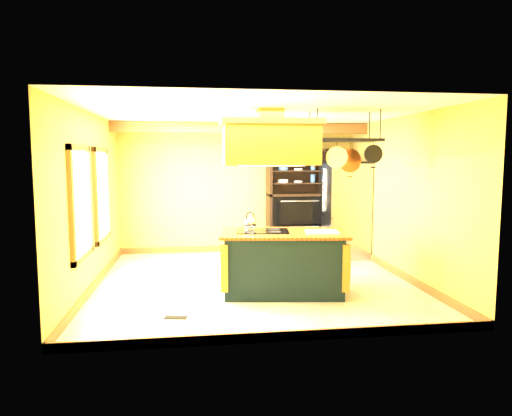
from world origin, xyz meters
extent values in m
plane|color=beige|center=(0.00, 0.00, 0.00)|extent=(5.00, 5.00, 0.00)
plane|color=white|center=(0.00, 0.00, 2.70)|extent=(5.00, 5.00, 0.00)
cube|color=gold|center=(0.00, 2.50, 1.35)|extent=(5.00, 0.02, 2.70)
cube|color=gold|center=(0.00, -2.50, 1.35)|extent=(5.00, 0.02, 2.70)
cube|color=gold|center=(-2.50, 0.00, 1.35)|extent=(0.02, 5.00, 2.70)
cube|color=gold|center=(2.50, 0.00, 1.35)|extent=(0.02, 5.00, 2.70)
cube|color=#9C5B30|center=(0.00, 1.70, 2.59)|extent=(5.00, 0.15, 0.20)
cube|color=#9C5B30|center=(-2.47, -0.80, 1.40)|extent=(0.06, 1.06, 1.56)
cube|color=white|center=(-2.44, -0.80, 1.40)|extent=(0.02, 0.85, 1.34)
cube|color=#9C5B30|center=(-2.47, 0.60, 1.40)|extent=(0.06, 1.06, 1.56)
cube|color=white|center=(-2.44, 0.60, 1.40)|extent=(0.02, 0.85, 1.34)
cube|color=black|center=(0.35, -0.68, 0.44)|extent=(1.79, 1.12, 0.88)
cube|color=brown|center=(0.35, -0.68, 0.90)|extent=(1.94, 1.24, 0.04)
cube|color=black|center=(0.05, -0.59, 0.93)|extent=(0.82, 0.62, 0.01)
ellipsoid|color=silver|center=(-0.11, -0.45, 1.03)|extent=(0.20, 0.20, 0.16)
cube|color=white|center=(0.89, -0.83, 0.93)|extent=(0.50, 0.41, 0.02)
cube|color=#B27D2C|center=(0.15, -0.68, 2.18)|extent=(1.34, 0.72, 0.57)
cube|color=#9C5B30|center=(0.15, -0.68, 2.51)|extent=(1.42, 0.80, 0.08)
cube|color=#B27D2C|center=(0.15, -0.68, 2.58)|extent=(0.35, 0.35, 0.23)
cube|color=black|center=(1.25, -0.68, 2.26)|extent=(1.04, 0.52, 0.04)
cylinder|color=black|center=(0.78, -0.89, 2.48)|extent=(0.02, 0.02, 0.44)
cylinder|color=black|center=(1.72, -0.47, 2.48)|extent=(0.02, 0.02, 0.44)
cylinder|color=black|center=(0.83, -0.58, 2.06)|extent=(0.27, 0.03, 0.27)
cylinder|color=silver|center=(1.11, -0.79, 2.01)|extent=(0.31, 0.03, 0.31)
cylinder|color=#B85A2E|center=(1.39, -0.58, 1.96)|extent=(0.35, 0.03, 0.35)
cylinder|color=black|center=(1.66, -0.79, 2.06)|extent=(0.27, 0.03, 0.27)
cube|color=#9B9CA3|center=(2.08, 1.69, 0.95)|extent=(0.79, 0.97, 1.90)
cube|color=#9B9CA3|center=(1.67, 1.45, 1.37)|extent=(0.03, 0.47, 1.03)
cube|color=#9B9CA3|center=(1.67, 1.94, 1.37)|extent=(0.03, 0.47, 1.03)
cube|color=#9B9CA3|center=(1.67, 1.69, 0.44)|extent=(0.03, 0.93, 0.80)
cube|color=black|center=(2.08, 1.69, 0.03)|extent=(0.75, 0.92, 0.06)
cube|color=black|center=(1.20, 2.45, 1.10)|extent=(1.24, 0.06, 2.20)
cube|color=black|center=(0.61, 2.22, 1.10)|extent=(0.06, 0.53, 2.20)
cube|color=black|center=(1.79, 2.22, 1.10)|extent=(0.06, 0.53, 2.20)
cube|color=black|center=(1.20, 2.22, 1.24)|extent=(1.24, 0.53, 0.05)
cube|color=black|center=(1.20, 2.25, 0.65)|extent=(1.12, 0.43, 1.18)
cube|color=black|center=(1.20, 1.93, 0.91)|extent=(0.97, 0.04, 0.53)
cube|color=black|center=(1.20, 1.93, 0.38)|extent=(0.97, 0.04, 0.48)
cube|color=black|center=(1.20, 2.22, 1.48)|extent=(1.12, 0.47, 0.02)
cube|color=black|center=(1.20, 2.22, 1.74)|extent=(1.12, 0.47, 0.02)
cube|color=black|center=(1.20, 2.22, 1.99)|extent=(1.12, 0.47, 0.02)
cylinder|color=white|center=(0.89, 2.17, 1.53)|extent=(0.22, 0.22, 0.07)
cylinder|color=#3965A2|center=(1.53, 2.17, 1.84)|extent=(0.10, 0.10, 0.17)
cube|color=black|center=(-1.20, -1.57, 0.01)|extent=(0.30, 0.17, 0.01)
camera|label=1|loc=(-0.93, -7.21, 1.99)|focal=32.00mm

